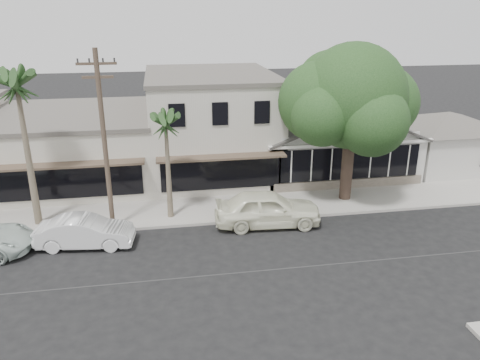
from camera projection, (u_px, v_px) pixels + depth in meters
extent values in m
plane|color=black|center=(314.00, 266.00, 20.53)|extent=(140.00, 140.00, 0.00)
cube|color=#9E9991|center=(135.00, 214.00, 25.48)|extent=(90.00, 3.50, 0.15)
cube|color=beige|center=(328.00, 149.00, 32.37)|extent=(10.00, 8.00, 3.00)
cube|color=black|center=(351.00, 163.00, 28.53)|extent=(8.80, 0.10, 2.00)
cube|color=#60564C|center=(349.00, 185.00, 29.02)|extent=(9.60, 0.18, 0.70)
cube|color=beige|center=(444.00, 147.00, 32.75)|extent=(6.00, 6.00, 3.00)
cube|color=beige|center=(211.00, 125.00, 31.42)|extent=(8.00, 10.00, 6.50)
cube|color=beige|center=(74.00, 148.00, 30.39)|extent=(10.00, 10.00, 4.20)
cylinder|color=brown|center=(105.00, 145.00, 22.36)|extent=(0.24, 0.24, 9.00)
cube|color=brown|center=(96.00, 64.00, 21.05)|extent=(1.80, 0.12, 0.12)
cube|color=brown|center=(98.00, 77.00, 21.26)|extent=(1.40, 0.12, 0.12)
imported|color=white|center=(268.00, 208.00, 24.14)|extent=(5.60, 2.57, 1.86)
imported|color=white|center=(85.00, 232.00, 22.03)|extent=(4.64, 2.05, 1.48)
cylinder|color=#433328|center=(347.00, 172.00, 26.96)|extent=(0.67, 0.67, 3.57)
sphere|color=#1C3C18|center=(353.00, 96.00, 25.45)|extent=(5.81, 5.81, 5.81)
sphere|color=#1C3C18|center=(381.00, 103.00, 26.59)|extent=(4.24, 4.24, 4.24)
sphere|color=#1C3C18|center=(319.00, 102.00, 25.70)|extent=(4.47, 4.47, 4.47)
sphere|color=#1C3C18|center=(372.00, 121.00, 24.32)|extent=(3.80, 3.80, 3.80)
sphere|color=#1C3C18|center=(330.00, 85.00, 26.88)|extent=(4.02, 4.02, 4.02)
sphere|color=#1C3C18|center=(366.00, 77.00, 26.84)|extent=(3.57, 3.57, 3.57)
sphere|color=#1C3C18|center=(322.00, 115.00, 24.58)|extent=(3.35, 3.35, 3.35)
cone|color=#726651|center=(168.00, 175.00, 24.27)|extent=(0.32, 0.32, 5.05)
cone|color=#726651|center=(29.00, 161.00, 23.14)|extent=(0.39, 0.39, 7.09)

